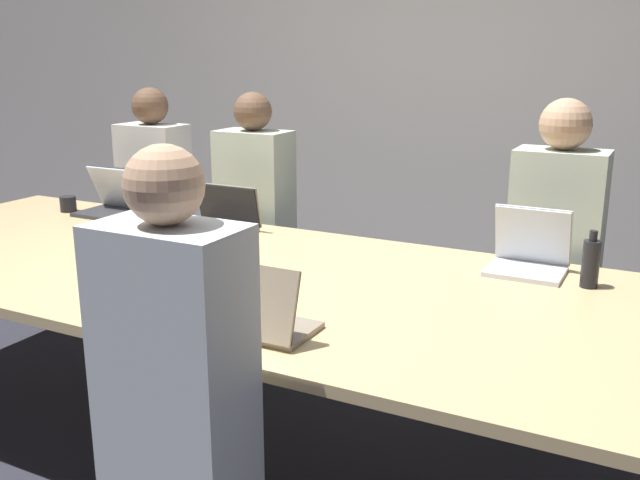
{
  "coord_description": "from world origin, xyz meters",
  "views": [
    {
      "loc": [
        1.57,
        -2.31,
        1.65
      ],
      "look_at": [
        0.32,
        0.1,
        0.91
      ],
      "focal_mm": 40.0,
      "sensor_mm": 36.0,
      "label": 1
    }
  ],
  "objects_px": {
    "laptop_far_right": "(529,253)",
    "person_far_right": "(553,261)",
    "person_near_midright": "(177,412)",
    "bottle_far_right": "(591,263)",
    "person_far_left": "(156,210)",
    "cup_near_midright": "(203,302)",
    "laptop_far_midleft": "(224,218)",
    "person_far_midleft": "(255,224)",
    "laptop_far_left": "(116,201)",
    "laptop_near_midright": "(256,314)",
    "cup_far_left": "(68,204)",
    "stapler": "(186,277)"
  },
  "relations": [
    {
      "from": "laptop_far_right",
      "to": "person_far_right",
      "type": "relative_size",
      "value": 0.21
    },
    {
      "from": "person_near_midright",
      "to": "bottle_far_right",
      "type": "relative_size",
      "value": 6.37
    },
    {
      "from": "person_far_left",
      "to": "cup_near_midright",
      "type": "relative_size",
      "value": 14.98
    },
    {
      "from": "laptop_far_midleft",
      "to": "person_far_midleft",
      "type": "bearing_deg",
      "value": 101.78
    },
    {
      "from": "person_near_midright",
      "to": "bottle_far_right",
      "type": "distance_m",
      "value": 1.65
    },
    {
      "from": "laptop_far_left",
      "to": "person_far_left",
      "type": "distance_m",
      "value": 0.44
    },
    {
      "from": "laptop_far_right",
      "to": "bottle_far_right",
      "type": "bearing_deg",
      "value": -22.63
    },
    {
      "from": "laptop_near_midright",
      "to": "bottle_far_right",
      "type": "relative_size",
      "value": 1.51
    },
    {
      "from": "cup_far_left",
      "to": "laptop_near_midright",
      "type": "xyz_separation_m",
      "value": [
        1.89,
        -1.03,
        0.03
      ]
    },
    {
      "from": "laptop_far_midleft",
      "to": "laptop_far_right",
      "type": "distance_m",
      "value": 1.49
    },
    {
      "from": "laptop_far_midleft",
      "to": "bottle_far_right",
      "type": "relative_size",
      "value": 1.6
    },
    {
      "from": "laptop_far_right",
      "to": "stapler",
      "type": "height_order",
      "value": "laptop_far_right"
    },
    {
      "from": "cup_far_left",
      "to": "person_near_midright",
      "type": "distance_m",
      "value": 2.37
    },
    {
      "from": "laptop_near_midright",
      "to": "cup_near_midright",
      "type": "relative_size",
      "value": 3.52
    },
    {
      "from": "laptop_far_midleft",
      "to": "stapler",
      "type": "bearing_deg",
      "value": -65.49
    },
    {
      "from": "bottle_far_right",
      "to": "cup_far_left",
      "type": "bearing_deg",
      "value": 179.08
    },
    {
      "from": "laptop_near_midright",
      "to": "stapler",
      "type": "bearing_deg",
      "value": -31.05
    },
    {
      "from": "laptop_far_midleft",
      "to": "cup_far_left",
      "type": "xyz_separation_m",
      "value": [
        -1.02,
        -0.04,
        -0.02
      ]
    },
    {
      "from": "laptop_near_midright",
      "to": "person_near_midright",
      "type": "relative_size",
      "value": 0.24
    },
    {
      "from": "person_far_right",
      "to": "laptop_far_midleft",
      "type": "bearing_deg",
      "value": -164.7
    },
    {
      "from": "laptop_far_left",
      "to": "laptop_far_right",
      "type": "xyz_separation_m",
      "value": [
        2.23,
        -0.01,
        -0.0
      ]
    },
    {
      "from": "cup_far_left",
      "to": "stapler",
      "type": "relative_size",
      "value": 0.59
    },
    {
      "from": "person_near_midright",
      "to": "cup_near_midright",
      "type": "distance_m",
      "value": 0.55
    },
    {
      "from": "person_far_right",
      "to": "person_far_midleft",
      "type": "bearing_deg",
      "value": 179.54
    },
    {
      "from": "laptop_far_midleft",
      "to": "person_far_midleft",
      "type": "distance_m",
      "value": 0.46
    },
    {
      "from": "cup_near_midright",
      "to": "stapler",
      "type": "relative_size",
      "value": 0.64
    },
    {
      "from": "laptop_far_left",
      "to": "laptop_far_midleft",
      "type": "bearing_deg",
      "value": -2.57
    },
    {
      "from": "cup_far_left",
      "to": "stapler",
      "type": "bearing_deg",
      "value": -27.57
    },
    {
      "from": "laptop_far_right",
      "to": "person_far_right",
      "type": "bearing_deg",
      "value": 84.41
    },
    {
      "from": "bottle_far_right",
      "to": "person_far_midleft",
      "type": "bearing_deg",
      "value": 164.21
    },
    {
      "from": "bottle_far_right",
      "to": "stapler",
      "type": "relative_size",
      "value": 1.5
    },
    {
      "from": "person_far_midleft",
      "to": "person_far_left",
      "type": "relative_size",
      "value": 1.0
    },
    {
      "from": "cup_far_left",
      "to": "person_near_midright",
      "type": "bearing_deg",
      "value": -37.23
    },
    {
      "from": "person_far_left",
      "to": "laptop_far_right",
      "type": "xyz_separation_m",
      "value": [
        2.3,
        -0.42,
        0.14
      ]
    },
    {
      "from": "person_far_left",
      "to": "laptop_near_midright",
      "type": "bearing_deg",
      "value": -42.09
    },
    {
      "from": "laptop_far_midleft",
      "to": "cup_near_midright",
      "type": "relative_size",
      "value": 3.74
    },
    {
      "from": "person_near_midright",
      "to": "person_far_right",
      "type": "height_order",
      "value": "person_far_right"
    },
    {
      "from": "person_far_left",
      "to": "person_far_midleft",
      "type": "bearing_deg",
      "value": -0.82
    },
    {
      "from": "person_far_right",
      "to": "person_near_midright",
      "type": "bearing_deg",
      "value": -109.32
    },
    {
      "from": "laptop_far_midleft",
      "to": "person_far_left",
      "type": "relative_size",
      "value": 0.25
    },
    {
      "from": "laptop_near_midright",
      "to": "person_far_right",
      "type": "height_order",
      "value": "person_far_right"
    },
    {
      "from": "person_far_right",
      "to": "stapler",
      "type": "xyz_separation_m",
      "value": [
        -1.19,
        -1.17,
        0.08
      ]
    },
    {
      "from": "person_far_left",
      "to": "person_far_right",
      "type": "relative_size",
      "value": 0.99
    },
    {
      "from": "cup_far_left",
      "to": "laptop_far_left",
      "type": "bearing_deg",
      "value": 14.66
    },
    {
      "from": "person_far_left",
      "to": "stapler",
      "type": "bearing_deg",
      "value": -46.12
    },
    {
      "from": "laptop_far_left",
      "to": "cup_far_left",
      "type": "bearing_deg",
      "value": -165.34
    },
    {
      "from": "stapler",
      "to": "cup_far_left",
      "type": "bearing_deg",
      "value": 118.48
    },
    {
      "from": "person_far_midleft",
      "to": "person_near_midright",
      "type": "xyz_separation_m",
      "value": [
        0.96,
        -1.91,
        -0.0
      ]
    },
    {
      "from": "laptop_far_left",
      "to": "laptop_near_midright",
      "type": "relative_size",
      "value": 1.08
    },
    {
      "from": "cup_near_midright",
      "to": "stapler",
      "type": "xyz_separation_m",
      "value": [
        -0.27,
        0.25,
        -0.02
      ]
    }
  ]
}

